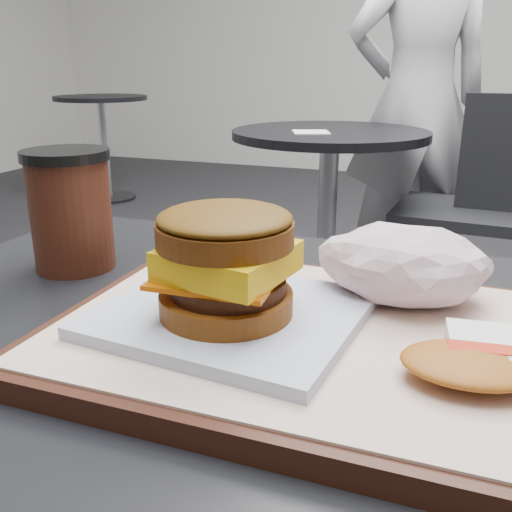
% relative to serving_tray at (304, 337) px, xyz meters
% --- Properties ---
extents(serving_tray, '(0.38, 0.28, 0.02)m').
position_rel_serving_tray_xyz_m(serving_tray, '(0.00, 0.00, 0.00)').
color(serving_tray, black).
rests_on(serving_tray, customer_table).
extents(breakfast_sandwich, '(0.21, 0.19, 0.09)m').
position_rel_serving_tray_xyz_m(breakfast_sandwich, '(-0.06, -0.02, 0.05)').
color(breakfast_sandwich, silver).
rests_on(breakfast_sandwich, serving_tray).
extents(hash_brown, '(0.13, 0.10, 0.02)m').
position_rel_serving_tray_xyz_m(hash_brown, '(0.13, -0.02, 0.02)').
color(hash_brown, white).
rests_on(hash_brown, serving_tray).
extents(crumpled_wrapper, '(0.14, 0.11, 0.06)m').
position_rel_serving_tray_xyz_m(crumpled_wrapper, '(0.06, 0.08, 0.04)').
color(crumpled_wrapper, silver).
rests_on(crumpled_wrapper, serving_tray).
extents(coffee_cup, '(0.09, 0.09, 0.13)m').
position_rel_serving_tray_xyz_m(coffee_cup, '(-0.28, 0.09, 0.05)').
color(coffee_cup, '#3C180E').
rests_on(coffee_cup, customer_table).
extents(neighbor_table, '(0.70, 0.70, 0.75)m').
position_rel_serving_tray_xyz_m(neighbor_table, '(-0.37, 1.64, -0.23)').
color(neighbor_table, black).
rests_on(neighbor_table, ground).
extents(napkin, '(0.16, 0.16, 0.00)m').
position_rel_serving_tray_xyz_m(napkin, '(-0.41, 1.54, -0.03)').
color(napkin, white).
rests_on(napkin, neighbor_table).
extents(neighbor_chair, '(0.61, 0.45, 0.88)m').
position_rel_serving_tray_xyz_m(neighbor_chair, '(0.15, 1.76, -0.27)').
color(neighbor_chair, '#A4A4A9').
rests_on(neighbor_chair, ground).
extents(patron, '(0.71, 0.61, 1.65)m').
position_rel_serving_tray_xyz_m(patron, '(-0.12, 2.11, 0.04)').
color(patron, '#BCBCC0').
rests_on(patron, ground).
extents(bg_table_mid, '(0.66, 0.66, 0.75)m').
position_rel_serving_tray_xyz_m(bg_table_mid, '(-2.42, 3.19, -0.22)').
color(bg_table_mid, black).
rests_on(bg_table_mid, ground).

